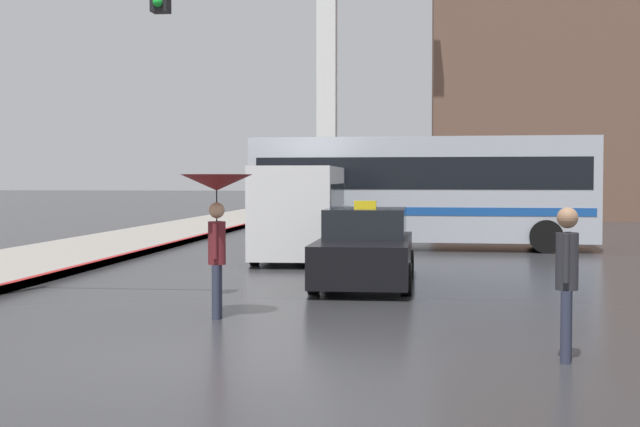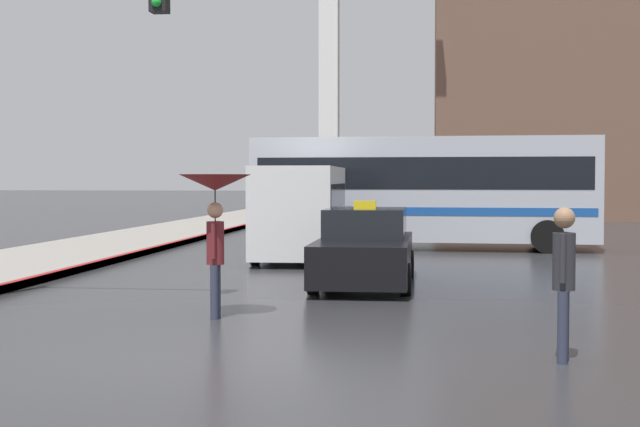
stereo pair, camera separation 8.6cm
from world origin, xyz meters
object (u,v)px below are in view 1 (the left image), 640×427
traffic_light (27,58)px  ambulance_van (300,208)px  pedestrian_with_umbrella (217,199)px  city_bus (422,187)px  pedestrian_man (567,271)px  taxi (365,250)px

traffic_light → ambulance_van: bearing=70.3°
pedestrian_with_umbrella → traffic_light: (-3.37, 0.81, 2.31)m
city_bus → pedestrian_with_umbrella: size_ratio=4.73×
ambulance_van → pedestrian_with_umbrella: bearing=89.2°
city_bus → pedestrian_man: bearing=8.4°
city_bus → traffic_light: bearing=-23.2°
taxi → ambulance_van: size_ratio=0.91×
taxi → pedestrian_man: size_ratio=2.64×
city_bus → taxi: bearing=-4.0°
pedestrian_with_umbrella → taxi: bearing=-26.3°
ambulance_van → traffic_light: 10.07m
city_bus → traffic_light: size_ratio=1.76×
city_bus → traffic_light: 15.02m
taxi → city_bus: size_ratio=0.46×
ambulance_van → city_bus: 5.35m
taxi → pedestrian_with_umbrella: pedestrian_with_umbrella is taller
pedestrian_with_umbrella → pedestrian_man: bearing=-122.4°
pedestrian_with_umbrella → pedestrian_man: pedestrian_with_umbrella is taller
pedestrian_with_umbrella → pedestrian_man: 5.56m
city_bus → pedestrian_with_umbrella: bearing=-9.7°
pedestrian_with_umbrella → traffic_light: bearing=73.4°
taxi → traffic_light: size_ratio=0.81×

